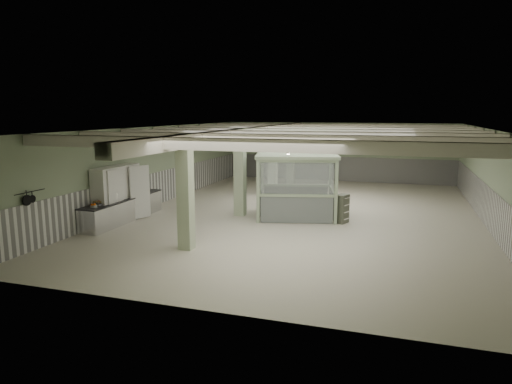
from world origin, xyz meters
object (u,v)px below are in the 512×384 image
(walkin_cooler, at_px, (118,194))
(guard_booth, at_px, (297,174))
(filing_cabinet, at_px, (342,209))
(prep_counter, at_px, (124,209))

(walkin_cooler, height_order, guard_booth, guard_booth)
(guard_booth, height_order, filing_cabinet, guard_booth)
(walkin_cooler, xyz_separation_m, guard_booth, (6.39, 3.06, 0.65))
(prep_counter, relative_size, walkin_cooler, 1.91)
(walkin_cooler, bearing_deg, prep_counter, 69.55)
(guard_booth, relative_size, filing_cabinet, 3.37)
(filing_cabinet, bearing_deg, guard_booth, -172.18)
(prep_counter, xyz_separation_m, filing_cabinet, (8.25, 2.29, 0.10))
(prep_counter, bearing_deg, walkin_cooler, -110.45)
(prep_counter, relative_size, filing_cabinet, 4.12)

